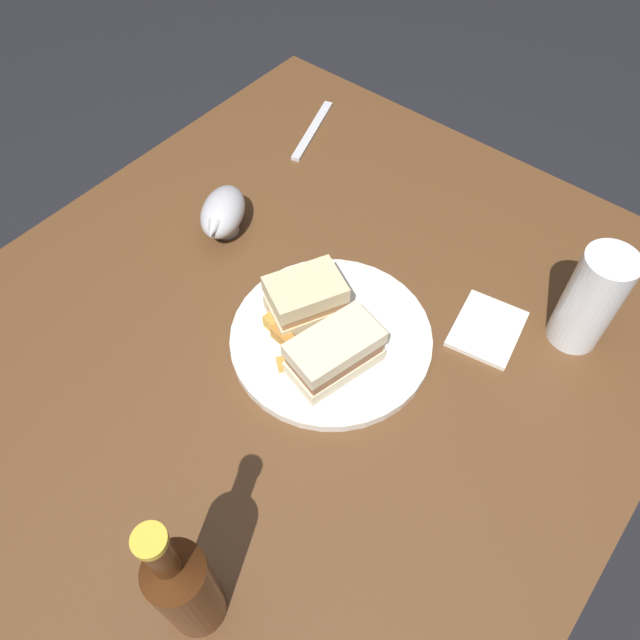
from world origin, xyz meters
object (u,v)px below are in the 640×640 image
napkin (487,329)px  pint_glass (588,304)px  plate (332,336)px  fork (313,130)px  gravy_boat (223,213)px  cider_bottle (184,586)px  sandwich_half_left (306,299)px  sandwich_half_right (334,352)px

napkin → pint_glass: bearing=125.9°
plate → fork: plate is taller
plate → gravy_boat: gravy_boat is taller
plate → cider_bottle: (0.37, 0.11, 0.09)m
cider_bottle → sandwich_half_left: bearing=-156.7°
sandwich_half_left → plate: bearing=85.7°
sandwich_half_left → sandwich_half_right: bearing=63.3°
pint_glass → cider_bottle: 0.61m
sandwich_half_left → napkin: sandwich_half_left is taller
cider_bottle → napkin: 0.54m
pint_glass → napkin: bearing=-54.1°
sandwich_half_left → fork: (-0.34, -0.27, -0.04)m
sandwich_half_left → sandwich_half_right: 0.10m
sandwich_half_left → cider_bottle: (0.37, 0.16, 0.05)m
plate → pint_glass: (-0.22, 0.26, 0.06)m
sandwich_half_right → plate: bearing=-139.2°
sandwich_half_right → cider_bottle: bearing=12.8°
sandwich_half_right → cider_bottle: size_ratio=0.55×
pint_glass → cider_bottle: size_ratio=0.65×
gravy_boat → cider_bottle: cider_bottle is taller
sandwich_half_left → pint_glass: 0.38m
pint_glass → gravy_boat: (0.17, -0.53, -0.03)m
gravy_boat → fork: 0.30m
plate → fork: bearing=-136.9°
napkin → sandwich_half_left: bearing=-55.2°
pint_glass → gravy_boat: 0.56m
plate → sandwich_half_left: bearing=-94.3°
sandwich_half_left → sandwich_half_right: size_ratio=0.91×
pint_glass → fork: bearing=-101.8°
gravy_boat → napkin: 0.45m
pint_glass → gravy_boat: pint_glass is taller
plate → sandwich_half_left: sandwich_half_left is taller
sandwich_half_left → gravy_boat: bearing=-103.8°
fork → napkin: bearing=49.3°
sandwich_half_right → cider_bottle: (0.33, 0.07, 0.05)m
sandwich_half_right → sandwich_half_left: bearing=-116.7°
napkin → fork: 0.53m
cider_bottle → gravy_boat: bearing=-138.5°
sandwich_half_right → napkin: (-0.19, 0.13, -0.04)m
plate → gravy_boat: size_ratio=2.22×
pint_glass → napkin: size_ratio=1.48×
gravy_boat → fork: gravy_boat is taller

